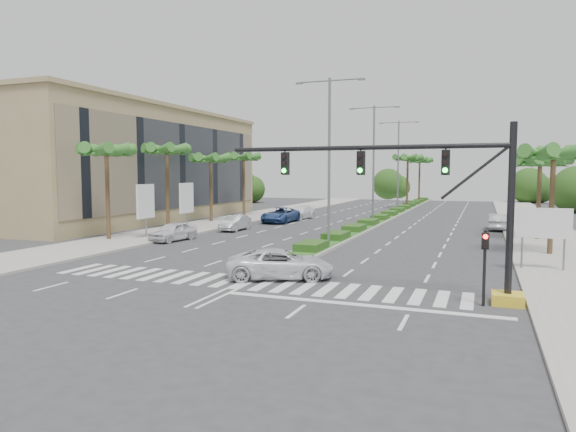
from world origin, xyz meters
name	(u,v)px	position (x,y,z in m)	size (l,w,h in m)	color
ground	(246,283)	(0.00, 0.00, 0.00)	(160.00, 160.00, 0.00)	#333335
footpath_right	(550,243)	(15.20, 20.00, 0.07)	(6.00, 120.00, 0.15)	gray
footpath_left	(192,228)	(-15.20, 20.00, 0.07)	(6.00, 120.00, 0.15)	gray
median	(396,213)	(0.00, 45.00, 0.10)	(2.20, 75.00, 0.20)	gray
median_grass	(396,212)	(0.00, 45.00, 0.22)	(1.80, 75.00, 0.04)	#2D521C
building	(136,166)	(-26.00, 26.00, 6.00)	(12.00, 36.00, 12.00)	tan
signal_gantry	(451,216)	(9.27, 0.00, 3.46)	(12.60, 1.20, 7.20)	gold
pedestrian_signal	(485,255)	(10.60, -0.68, 2.04)	(0.28, 0.36, 3.00)	black
direction_sign	(544,226)	(13.50, 7.99, 2.45)	(2.70, 0.11, 3.40)	slate
billboard_near	(146,202)	(-14.50, 12.00, 2.96)	(0.18, 2.10, 4.35)	slate
billboard_far	(186,198)	(-14.50, 18.00, 2.96)	(0.18, 2.10, 4.35)	slate
palm_left_near	(106,154)	(-16.50, 10.00, 6.69)	(4.57, 4.68, 7.55)	brown
palm_left_mid	(167,153)	(-16.50, 18.00, 7.08)	(4.57, 4.68, 7.95)	brown
palm_left_far	(211,161)	(-16.50, 26.00, 6.50)	(4.57, 4.68, 7.35)	brown
palm_left_end	(244,159)	(-16.50, 34.00, 6.88)	(4.57, 4.68, 7.75)	brown
palm_right_near	(554,157)	(14.50, 14.00, 6.20)	(4.57, 4.68, 7.05)	brown
palm_right_far	(540,164)	(14.50, 22.00, 5.91)	(4.57, 4.68, 6.75)	brown
palm_median_a	(408,160)	(0.00, 55.00, 7.17)	(4.57, 4.68, 8.05)	brown
palm_median_b	(420,162)	(0.00, 70.00, 7.17)	(4.57, 4.68, 8.05)	brown
streetlight_near	(329,151)	(0.00, 14.00, 6.81)	(5.10, 0.25, 12.00)	slate
streetlight_mid	(374,157)	(0.00, 30.00, 6.81)	(5.10, 0.25, 12.00)	slate
streetlight_far	(398,161)	(0.00, 46.00, 6.81)	(5.10, 0.25, 12.00)	slate
car_parked_a	(173,232)	(-11.80, 11.71, 0.73)	(1.73, 4.29, 1.46)	silver
car_parked_b	(235,223)	(-10.62, 19.96, 0.69)	(1.47, 4.21, 1.39)	silver
car_parked_c	(280,215)	(-9.57, 28.48, 0.80)	(2.66, 5.78, 1.60)	navy
car_parked_d	(300,213)	(-8.97, 33.03, 0.73)	(2.06, 5.06, 1.47)	white
car_crossing	(280,264)	(1.16, 1.49, 0.74)	(2.44, 5.30, 1.47)	silver
car_right	(498,222)	(11.80, 28.81, 0.76)	(1.60, 4.58, 1.51)	#B4B5B9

